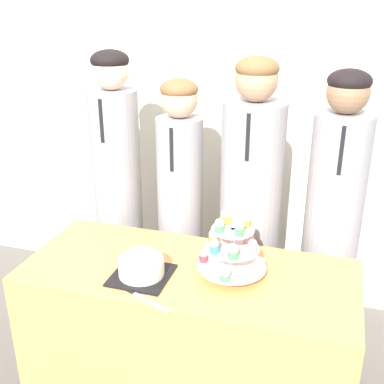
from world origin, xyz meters
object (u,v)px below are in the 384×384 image
at_px(student_1, 180,220).
at_px(cupcake_stand, 232,246).
at_px(cake_knife, 136,294).
at_px(round_cake, 141,264).
at_px(student_3, 331,236).
at_px(student_2, 249,223).
at_px(student_0, 119,203).

bearing_deg(student_1, cupcake_stand, -51.34).
height_order(cake_knife, cupcake_stand, cupcake_stand).
xyz_separation_m(round_cake, student_3, (0.75, 0.62, -0.06)).
bearing_deg(cake_knife, round_cake, 126.11).
bearing_deg(cupcake_stand, student_2, 92.01).
xyz_separation_m(cupcake_stand, student_3, (0.39, 0.49, -0.14)).
bearing_deg(student_2, cake_knife, -112.44).
xyz_separation_m(cake_knife, student_2, (0.31, 0.75, 0.00)).
bearing_deg(cake_knife, student_3, 70.19).
height_order(student_0, student_2, student_0).
distance_m(cake_knife, student_0, 0.87).
xyz_separation_m(student_2, student_3, (0.41, -0.00, -0.01)).
relative_size(cupcake_stand, student_2, 0.18).
distance_m(student_1, student_3, 0.78).
distance_m(round_cake, student_0, 0.74).
height_order(round_cake, cake_knife, round_cake).
xyz_separation_m(round_cake, student_0, (-0.40, 0.62, -0.03)).
bearing_deg(student_0, student_2, 0.00).
height_order(cupcake_stand, student_0, student_0).
height_order(cake_knife, student_2, student_2).
bearing_deg(student_3, cupcake_stand, -128.31).
height_order(round_cake, student_2, student_2).
xyz_separation_m(cake_knife, student_0, (-0.43, 0.75, 0.03)).
distance_m(round_cake, student_3, 0.97).
xyz_separation_m(round_cake, cake_knife, (0.03, -0.13, -0.06)).
bearing_deg(student_3, student_1, -180.00).
xyz_separation_m(student_0, student_1, (0.36, -0.00, -0.05)).
bearing_deg(cupcake_stand, student_1, 128.66).
distance_m(round_cake, cake_knife, 0.14).
relative_size(cake_knife, student_3, 0.16).
relative_size(student_0, student_2, 1.00).
xyz_separation_m(cupcake_stand, student_0, (-0.76, 0.49, -0.11)).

